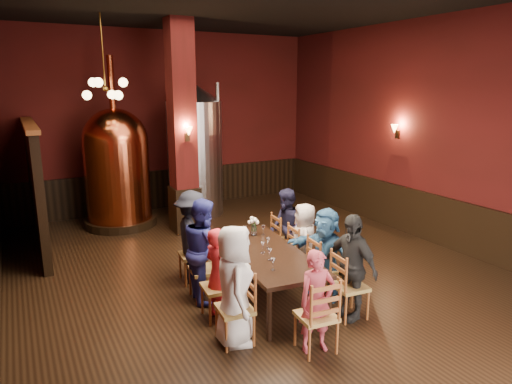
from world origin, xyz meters
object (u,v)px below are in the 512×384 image
person_1 (218,274)px  steel_vessel (195,150)px  dining_table (265,255)px  copper_kettle (117,166)px  rose_vase (254,223)px  person_0 (234,285)px  person_2 (204,249)px

person_1 → steel_vessel: (1.63, 5.14, 0.96)m
dining_table → person_1: person_1 is taller
copper_kettle → rose_vase: 4.30m
person_0 → rose_vase: 2.00m
dining_table → person_2: 0.92m
person_0 → person_2: 1.33m
dining_table → person_2: size_ratio=1.59×
dining_table → copper_kettle: (-1.15, 4.78, 0.69)m
person_1 → rose_vase: 1.48m
dining_table → person_2: bearing=158.8°
person_1 → person_2: (0.06, 0.66, 0.13)m
copper_kettle → rose_vase: copper_kettle is taller
steel_vessel → person_1: bearing=-107.6°
person_2 → rose_vase: size_ratio=4.91×
copper_kettle → rose_vase: (1.35, -4.06, -0.42)m
dining_table → person_1: bearing=-158.8°
person_0 → steel_vessel: 6.11m
dining_table → person_0: person_0 is taller
person_0 → dining_table: bearing=-27.7°
copper_kettle → person_2: bearing=-85.6°
copper_kettle → steel_vessel: bearing=3.4°
person_2 → steel_vessel: bearing=-12.4°
dining_table → rose_vase: size_ratio=7.80×
person_1 → steel_vessel: size_ratio=0.41×
steel_vessel → person_0: bearing=-106.3°
steel_vessel → rose_vase: bearing=-97.7°
person_1 → steel_vessel: steel_vessel is taller
person_1 → person_2: bearing=-18.3°
person_0 → rose_vase: person_0 is taller
dining_table → person_1: (-0.88, -0.25, -0.03)m
dining_table → copper_kettle: size_ratio=0.66×
rose_vase → dining_table: bearing=-105.0°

